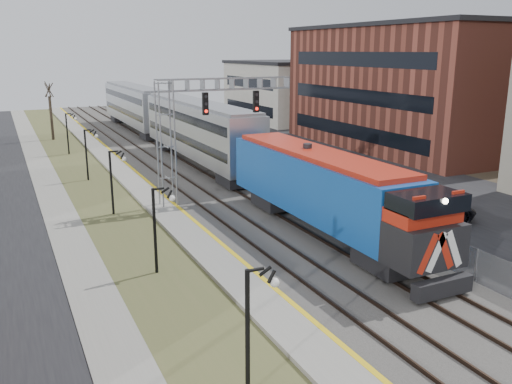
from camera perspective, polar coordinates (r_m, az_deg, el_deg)
sidewalk at (r=40.89m, az=-20.75°, el=-0.13°), size 2.00×120.00×0.08m
grass_median at (r=41.20m, az=-16.61°, el=0.30°), size 4.00×120.00×0.06m
platform at (r=41.70m, az=-12.55°, el=0.87°), size 2.00×120.00×0.24m
ballast_bed at (r=43.03m, az=-6.06°, el=1.54°), size 8.00×120.00×0.20m
parking_lot at (r=48.22m, az=7.53°, el=2.82°), size 16.00×120.00×0.04m
platform_edge at (r=41.86m, az=-11.39°, el=1.16°), size 0.24×120.00×0.01m
track_near at (r=42.39m, az=-8.62°, el=1.50°), size 1.58×120.00×0.15m
track_far at (r=43.49m, az=-4.20°, el=1.96°), size 1.58×120.00×0.15m
train at (r=50.53m, az=-7.60°, el=6.66°), size 3.00×63.05×5.33m
signal_gantry at (r=34.64m, az=-6.79°, el=7.55°), size 9.00×1.07×8.15m
lampposts at (r=24.86m, az=-10.77°, el=-3.94°), size 0.14×62.14×4.00m
fence at (r=44.39m, az=-0.96°, el=2.95°), size 0.04×120.00×1.60m
buildings_east at (r=53.56m, az=22.97°, el=9.78°), size 16.00×76.00×15.00m
car_lot_c at (r=33.34m, az=17.52°, el=-1.71°), size 6.21×3.74×1.61m
car_lot_d at (r=38.01m, az=11.99°, el=0.49°), size 5.14×2.66×1.43m
car_lot_e at (r=38.11m, az=12.04°, el=0.42°), size 4.09×2.49×1.30m
car_lot_f at (r=53.82m, az=-0.82°, el=5.00°), size 4.92×3.38×1.54m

